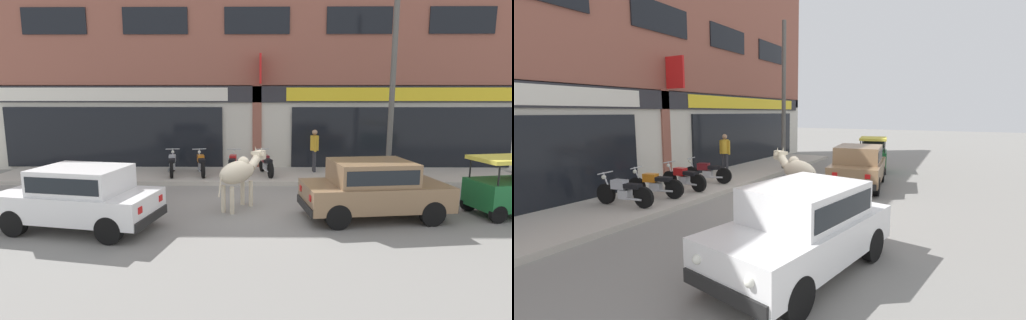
% 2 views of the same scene
% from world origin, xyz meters
% --- Properties ---
extents(ground_plane, '(90.00, 90.00, 0.00)m').
position_xyz_m(ground_plane, '(0.00, 0.00, 0.00)').
color(ground_plane, gray).
extents(sidewalk, '(19.00, 2.81, 0.15)m').
position_xyz_m(sidewalk, '(0.00, 3.60, 0.07)').
color(sidewalk, '#B7AFA3').
rests_on(sidewalk, ground).
extents(shop_building, '(23.00, 1.40, 9.72)m').
position_xyz_m(shop_building, '(0.00, 5.26, 4.65)').
color(shop_building, '#8E5142').
rests_on(shop_building, ground).
extents(cow, '(1.38, 1.89, 1.61)m').
position_xyz_m(cow, '(-0.42, -0.41, 1.01)').
color(cow, beige).
rests_on(cow, ground).
extents(car_0, '(3.80, 2.23, 1.46)m').
position_xyz_m(car_0, '(-3.96, -2.13, 0.81)').
color(car_0, black).
rests_on(car_0, ground).
extents(car_1, '(3.75, 2.02, 1.46)m').
position_xyz_m(car_1, '(2.94, -1.24, 0.81)').
color(car_1, black).
rests_on(car_1, ground).
extents(auto_rickshaw, '(2.10, 1.45, 1.52)m').
position_xyz_m(auto_rickshaw, '(6.50, -0.95, 0.66)').
color(auto_rickshaw, black).
rests_on(auto_rickshaw, ground).
extents(motorcycle_0, '(0.56, 1.80, 0.88)m').
position_xyz_m(motorcycle_0, '(-3.09, 3.40, 0.53)').
color(motorcycle_0, black).
rests_on(motorcycle_0, sidewalk).
extents(motorcycle_1, '(0.67, 1.78, 0.88)m').
position_xyz_m(motorcycle_1, '(-2.03, 3.40, 0.53)').
color(motorcycle_1, black).
rests_on(motorcycle_1, sidewalk).
extents(motorcycle_2, '(0.52, 1.81, 0.88)m').
position_xyz_m(motorcycle_2, '(-0.87, 3.38, 0.53)').
color(motorcycle_2, black).
rests_on(motorcycle_2, sidewalk).
extents(motorcycle_3, '(0.66, 1.78, 0.88)m').
position_xyz_m(motorcycle_3, '(0.34, 3.41, 0.53)').
color(motorcycle_3, black).
rests_on(motorcycle_3, sidewalk).
extents(pedestrian, '(0.32, 0.50, 1.60)m').
position_xyz_m(pedestrian, '(2.17, 3.98, 1.13)').
color(pedestrian, '#2D2D33').
rests_on(pedestrian, sidewalk).
extents(utility_pole, '(0.18, 0.18, 6.31)m').
position_xyz_m(utility_pole, '(4.50, 2.50, 3.30)').
color(utility_pole, '#595651').
rests_on(utility_pole, sidewalk).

